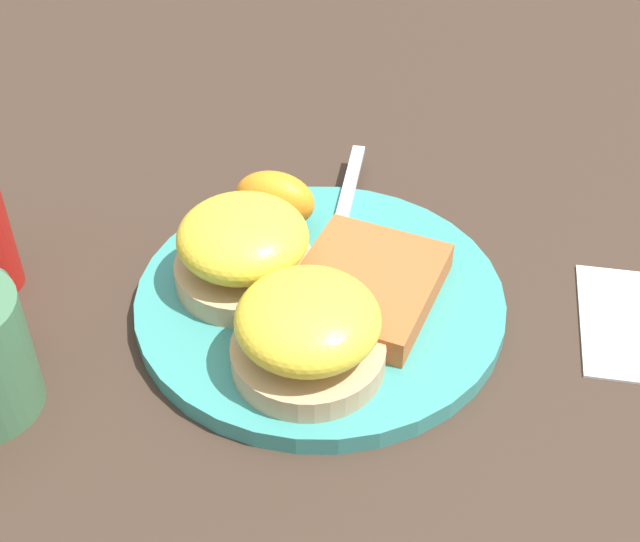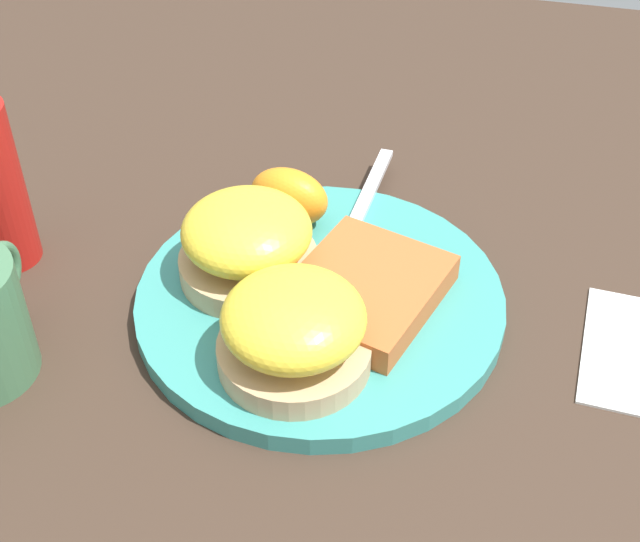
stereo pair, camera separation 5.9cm
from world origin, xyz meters
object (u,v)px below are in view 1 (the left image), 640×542
at_px(sandwich_benedict_left, 243,248).
at_px(orange_wedge, 275,200).
at_px(hashbrown_patty, 366,284).
at_px(sandwich_benedict_right, 307,331).
at_px(fork, 334,252).

xyz_separation_m(sandwich_benedict_left, orange_wedge, (0.07, -0.01, -0.01)).
bearing_deg(hashbrown_patty, orange_wedge, 45.10).
bearing_deg(sandwich_benedict_left, orange_wedge, -9.37).
bearing_deg(orange_wedge, sandwich_benedict_right, -163.55).
xyz_separation_m(sandwich_benedict_left, hashbrown_patty, (-0.01, -0.08, -0.02)).
distance_m(hashbrown_patty, fork, 0.05).
relative_size(sandwich_benedict_left, fork, 0.40).
bearing_deg(sandwich_benedict_right, orange_wedge, 16.45).
bearing_deg(hashbrown_patty, sandwich_benedict_left, 85.88).
xyz_separation_m(sandwich_benedict_left, fork, (0.03, -0.06, -0.03)).
height_order(sandwich_benedict_left, sandwich_benedict_right, same).
relative_size(orange_wedge, fork, 0.25).
bearing_deg(sandwich_benedict_right, fork, -2.80).
height_order(hashbrown_patty, orange_wedge, orange_wedge).
distance_m(sandwich_benedict_left, fork, 0.07).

